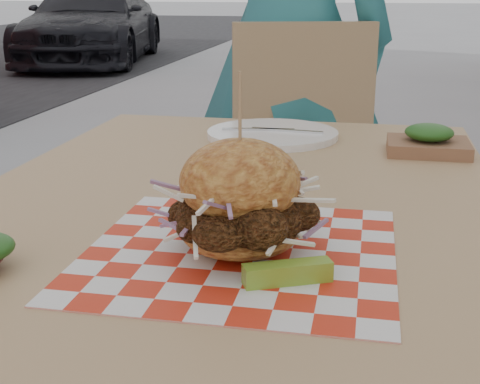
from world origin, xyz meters
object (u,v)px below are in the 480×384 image
Objects in this scene: patio_chair at (289,164)px; sandwich at (240,204)px; car_dark at (93,22)px; patio_table at (231,247)px; diner at (287,35)px.

patio_chair is 4.51× the size of sandwich.
patio_table is at bearing -75.40° from car_dark.
patio_chair is at bearing 94.02° from sandwich.
car_dark is at bearing -47.72° from diner.
diner reaches higher than patio_table.
sandwich is at bearing 109.77° from diner.
car_dark is at bearing 101.13° from patio_chair.
patio_chair is (3.63, -7.10, 0.01)m from car_dark.
diner is 1.40m from sandwich.
diner is at bearing 95.08° from sandwich.
car_dark reaches higher than patio_table.
sandwich is (0.12, -1.39, -0.09)m from diner.
diner reaches higher than car_dark.
diner is 1.90× the size of patio_chair.
sandwich is at bearing -75.63° from car_dark.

